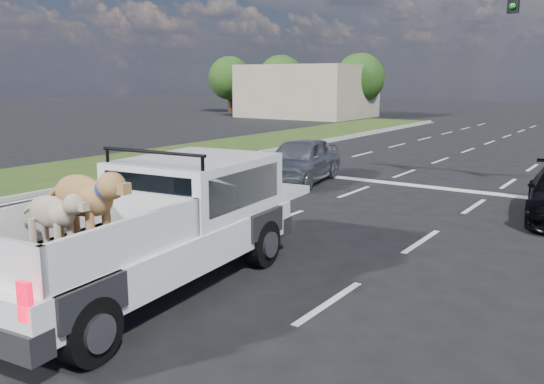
% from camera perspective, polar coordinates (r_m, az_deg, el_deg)
% --- Properties ---
extents(ground, '(160.00, 160.00, 0.00)m').
position_cam_1_polar(ground, '(9.78, -3.47, -8.74)').
color(ground, black).
rests_on(ground, ground).
extents(road_markings, '(17.75, 60.00, 0.01)m').
position_cam_1_polar(road_markings, '(15.30, 11.66, -1.56)').
color(road_markings, silver).
rests_on(road_markings, ground).
extents(grass_median_left, '(5.00, 60.00, 0.10)m').
position_cam_1_polar(grass_median_left, '(21.91, -17.95, 2.08)').
color(grass_median_left, '#234013').
rests_on(grass_median_left, ground).
extents(curb_left, '(0.15, 60.00, 0.14)m').
position_cam_1_polar(curb_left, '(20.06, -13.62, 1.56)').
color(curb_left, '#AAA69C').
rests_on(curb_left, ground).
extents(building_left, '(10.00, 8.00, 4.40)m').
position_cam_1_polar(building_left, '(50.30, 3.49, 9.95)').
color(building_left, tan).
rests_on(building_left, ground).
extents(tree_far_a, '(4.20, 4.20, 5.40)m').
position_cam_1_polar(tree_far_a, '(57.61, -4.21, 11.19)').
color(tree_far_a, '#332114').
rests_on(tree_far_a, ground).
extents(tree_far_b, '(4.20, 4.20, 5.40)m').
position_cam_1_polar(tree_far_b, '(54.10, 0.89, 11.21)').
color(tree_far_b, '#332114').
rests_on(tree_far_b, ground).
extents(tree_far_c, '(4.20, 4.20, 5.40)m').
position_cam_1_polar(tree_far_c, '(50.17, 8.70, 11.08)').
color(tree_far_c, '#332114').
rests_on(tree_far_c, ground).
extents(pickup_truck, '(2.72, 6.14, 2.24)m').
position_cam_1_polar(pickup_truck, '(9.33, -11.69, -3.21)').
color(pickup_truck, black).
rests_on(pickup_truck, ground).
extents(silver_sedan, '(2.47, 4.51, 1.45)m').
position_cam_1_polar(silver_sedan, '(18.60, 2.80, 3.17)').
color(silver_sedan, '#A8A9AF').
rests_on(silver_sedan, ground).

